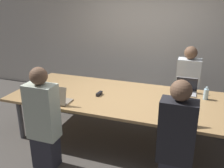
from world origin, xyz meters
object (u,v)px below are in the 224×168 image
object	(u,v)px
person_near_right	(176,141)
laptop_near_left	(57,98)
bottle_far_right	(206,94)
stapler	(99,94)
laptop_near_right	(183,119)
person_near_left	(43,121)
laptop_far_right	(186,89)
person_far_right	(187,86)

from	to	relation	value
person_near_right	laptop_near_left	world-z (taller)	person_near_right
bottle_far_right	stapler	xyz separation A→B (m)	(-1.58, -0.39, -0.06)
laptop_near_right	person_near_left	bearing A→B (deg)	14.03
laptop_far_right	bottle_far_right	bearing A→B (deg)	-29.83
stapler	laptop_near_left	bearing A→B (deg)	-127.98
laptop_far_right	person_near_left	bearing A→B (deg)	-138.37
laptop_near_right	laptop_far_right	bearing A→B (deg)	-88.27
bottle_far_right	person_near_right	xyz separation A→B (m)	(-0.30, -1.26, -0.13)
bottle_far_right	laptop_near_left	distance (m)	2.22
person_far_right	person_near_left	distance (m)	2.60
laptop_far_right	laptop_near_right	distance (m)	1.07
person_near_right	person_near_left	world-z (taller)	person_near_right
person_far_right	person_near_right	distance (m)	1.91
laptop_near_right	laptop_near_left	world-z (taller)	laptop_near_left
person_near_right	bottle_far_right	bearing A→B (deg)	-103.40
laptop_near_left	bottle_far_right	bearing A→B (deg)	-156.77
laptop_near_left	stapler	distance (m)	0.68
laptop_far_right	laptop_near_left	xyz separation A→B (m)	(-1.75, -1.05, 0.00)
laptop_far_right	stapler	world-z (taller)	laptop_far_right
laptop_near_left	person_near_left	world-z (taller)	person_near_left
person_near_right	person_far_right	bearing A→B (deg)	-89.99
laptop_far_right	stapler	distance (m)	1.40
bottle_far_right	person_far_right	bearing A→B (deg)	114.97
laptop_near_right	person_near_right	bearing A→B (deg)	84.34
bottle_far_right	laptop_near_right	size ratio (longest dim) A/B	0.65
person_near_right	laptop_near_right	bearing A→B (deg)	-95.66
stapler	person_far_right	bearing A→B (deg)	44.20
laptop_near_right	stapler	bearing A→B (deg)	-21.31
person_far_right	stapler	xyz separation A→B (m)	(-1.28, -1.03, 0.07)
person_near_right	stapler	xyz separation A→B (m)	(-1.28, 0.87, 0.07)
person_far_right	stapler	bearing A→B (deg)	-141.13
laptop_far_right	stapler	xyz separation A→B (m)	(-1.28, -0.56, -0.05)
laptop_far_right	laptop_near_right	size ratio (longest dim) A/B	1.07
laptop_near_left	person_far_right	bearing A→B (deg)	-138.86
person_far_right	stapler	size ratio (longest dim) A/B	9.22
person_near_left	stapler	world-z (taller)	person_near_left
laptop_far_right	laptop_near_left	world-z (taller)	laptop_near_left
person_far_right	bottle_far_right	size ratio (longest dim) A/B	7.07
laptop_far_right	bottle_far_right	distance (m)	0.34
stapler	bottle_far_right	bearing A→B (deg)	19.09
laptop_far_right	person_far_right	size ratio (longest dim) A/B	0.23
person_far_right	laptop_near_right	world-z (taller)	person_far_right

